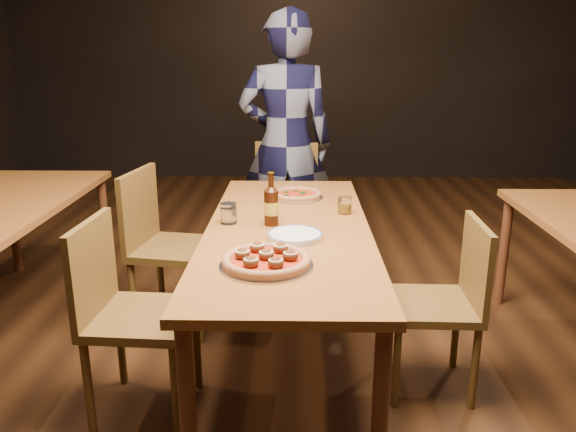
{
  "coord_description": "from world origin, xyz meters",
  "views": [
    {
      "loc": [
        0.05,
        -2.64,
        1.59
      ],
      "look_at": [
        0.0,
        -0.05,
        0.82
      ],
      "focal_mm": 35.0,
      "sensor_mm": 36.0,
      "label": 1
    }
  ],
  "objects_px": {
    "chair_end": "(282,210)",
    "water_glass": "(229,213)",
    "beer_bottle": "(271,207)",
    "amber_glass": "(345,205)",
    "diner": "(286,144)",
    "chair_main_e": "(431,303)",
    "chair_main_sw": "(176,247)",
    "table_main": "(288,240)",
    "chair_main_nw": "(142,316)",
    "plate_stack": "(295,236)",
    "pizza_meatball": "(266,260)",
    "pizza_margherita": "(297,195)"
  },
  "relations": [
    {
      "from": "chair_main_e",
      "to": "amber_glass",
      "type": "height_order",
      "value": "chair_main_e"
    },
    {
      "from": "plate_stack",
      "to": "diner",
      "type": "height_order",
      "value": "diner"
    },
    {
      "from": "water_glass",
      "to": "amber_glass",
      "type": "distance_m",
      "value": 0.63
    },
    {
      "from": "chair_main_sw",
      "to": "beer_bottle",
      "type": "bearing_deg",
      "value": -114.21
    },
    {
      "from": "chair_main_e",
      "to": "plate_stack",
      "type": "xyz_separation_m",
      "value": [
        -0.65,
        0.03,
        0.32
      ]
    },
    {
      "from": "beer_bottle",
      "to": "amber_glass",
      "type": "height_order",
      "value": "beer_bottle"
    },
    {
      "from": "chair_main_nw",
      "to": "chair_end",
      "type": "height_order",
      "value": "chair_end"
    },
    {
      "from": "pizza_meatball",
      "to": "beer_bottle",
      "type": "height_order",
      "value": "beer_bottle"
    },
    {
      "from": "pizza_margherita",
      "to": "diner",
      "type": "relative_size",
      "value": 0.16
    },
    {
      "from": "chair_main_nw",
      "to": "plate_stack",
      "type": "bearing_deg",
      "value": -66.65
    },
    {
      "from": "table_main",
      "to": "diner",
      "type": "distance_m",
      "value": 1.41
    },
    {
      "from": "chair_main_sw",
      "to": "plate_stack",
      "type": "distance_m",
      "value": 0.95
    },
    {
      "from": "diner",
      "to": "water_glass",
      "type": "bearing_deg",
      "value": 75.88
    },
    {
      "from": "diner",
      "to": "amber_glass",
      "type": "bearing_deg",
      "value": 103.21
    },
    {
      "from": "chair_main_e",
      "to": "pizza_margherita",
      "type": "xyz_separation_m",
      "value": [
        -0.64,
        0.77,
        0.33
      ]
    },
    {
      "from": "table_main",
      "to": "diner",
      "type": "bearing_deg",
      "value": 91.7
    },
    {
      "from": "plate_stack",
      "to": "amber_glass",
      "type": "relative_size",
      "value": 2.83
    },
    {
      "from": "chair_end",
      "to": "chair_main_nw",
      "type": "bearing_deg",
      "value": -102.32
    },
    {
      "from": "pizza_meatball",
      "to": "water_glass",
      "type": "xyz_separation_m",
      "value": [
        -0.22,
        0.58,
        0.03
      ]
    },
    {
      "from": "chair_main_nw",
      "to": "chair_main_e",
      "type": "height_order",
      "value": "chair_main_nw"
    },
    {
      "from": "chair_main_nw",
      "to": "diner",
      "type": "xyz_separation_m",
      "value": [
        0.59,
        1.81,
        0.46
      ]
    },
    {
      "from": "diner",
      "to": "table_main",
      "type": "bearing_deg",
      "value": 88.53
    },
    {
      "from": "table_main",
      "to": "amber_glass",
      "type": "height_order",
      "value": "amber_glass"
    },
    {
      "from": "chair_main_sw",
      "to": "amber_glass",
      "type": "relative_size",
      "value": 10.83
    },
    {
      "from": "amber_glass",
      "to": "chair_end",
      "type": "bearing_deg",
      "value": 110.52
    },
    {
      "from": "diner",
      "to": "chair_main_e",
      "type": "bearing_deg",
      "value": 111.07
    },
    {
      "from": "chair_main_nw",
      "to": "amber_glass",
      "type": "height_order",
      "value": "chair_main_nw"
    },
    {
      "from": "chair_main_nw",
      "to": "plate_stack",
      "type": "distance_m",
      "value": 0.77
    },
    {
      "from": "chair_end",
      "to": "beer_bottle",
      "type": "height_order",
      "value": "beer_bottle"
    },
    {
      "from": "chair_main_nw",
      "to": "amber_glass",
      "type": "xyz_separation_m",
      "value": [
        0.93,
        0.66,
        0.33
      ]
    },
    {
      "from": "chair_end",
      "to": "water_glass",
      "type": "xyz_separation_m",
      "value": [
        -0.24,
        -1.15,
        0.31
      ]
    },
    {
      "from": "chair_main_sw",
      "to": "diner",
      "type": "height_order",
      "value": "diner"
    },
    {
      "from": "chair_end",
      "to": "water_glass",
      "type": "distance_m",
      "value": 1.21
    },
    {
      "from": "pizza_meatball",
      "to": "table_main",
      "type": "bearing_deg",
      "value": 81.43
    },
    {
      "from": "table_main",
      "to": "plate_stack",
      "type": "height_order",
      "value": "plate_stack"
    },
    {
      "from": "chair_main_nw",
      "to": "chair_main_e",
      "type": "bearing_deg",
      "value": -77.52
    },
    {
      "from": "amber_glass",
      "to": "chair_main_e",
      "type": "bearing_deg",
      "value": -49.62
    },
    {
      "from": "table_main",
      "to": "pizza_meatball",
      "type": "height_order",
      "value": "pizza_meatball"
    },
    {
      "from": "table_main",
      "to": "chair_main_nw",
      "type": "bearing_deg",
      "value": -146.74
    },
    {
      "from": "water_glass",
      "to": "amber_glass",
      "type": "relative_size",
      "value": 1.14
    },
    {
      "from": "pizza_margherita",
      "to": "chair_end",
      "type": "bearing_deg",
      "value": 99.23
    },
    {
      "from": "plate_stack",
      "to": "water_glass",
      "type": "distance_m",
      "value": 0.41
    },
    {
      "from": "chair_main_nw",
      "to": "chair_main_e",
      "type": "relative_size",
      "value": 1.07
    },
    {
      "from": "table_main",
      "to": "beer_bottle",
      "type": "distance_m",
      "value": 0.19
    },
    {
      "from": "table_main",
      "to": "diner",
      "type": "relative_size",
      "value": 1.07
    },
    {
      "from": "table_main",
      "to": "chair_main_e",
      "type": "distance_m",
      "value": 0.75
    },
    {
      "from": "chair_main_nw",
      "to": "pizza_meatball",
      "type": "distance_m",
      "value": 0.64
    },
    {
      "from": "chair_main_e",
      "to": "beer_bottle",
      "type": "distance_m",
      "value": 0.9
    },
    {
      "from": "chair_main_e",
      "to": "chair_end",
      "type": "distance_m",
      "value": 1.6
    },
    {
      "from": "chair_end",
      "to": "beer_bottle",
      "type": "relative_size",
      "value": 3.78
    }
  ]
}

